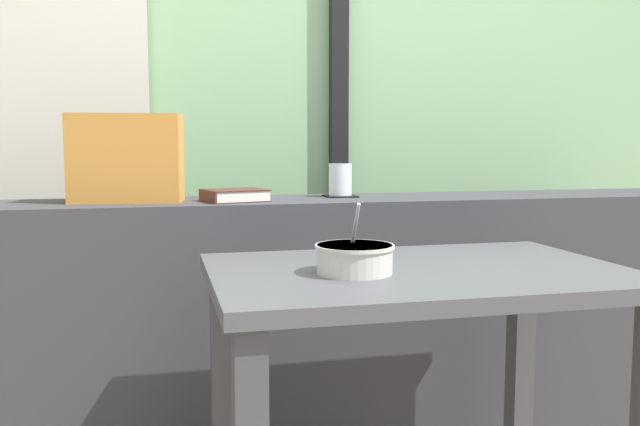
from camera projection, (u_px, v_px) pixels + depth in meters
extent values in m
cube|color=#8EBC89|center=(280.00, 43.00, 2.73)|extent=(4.80, 0.08, 2.80)
cube|color=beige|center=(69.00, 73.00, 2.46)|extent=(0.56, 0.06, 2.50)
cube|color=black|center=(339.00, 67.00, 2.73)|extent=(0.07, 0.05, 2.60)
cube|color=#38383D|center=(319.00, 325.00, 2.18)|extent=(2.80, 0.36, 0.82)
cube|color=#414145|center=(223.00, 398.00, 1.75)|extent=(0.06, 0.06, 0.68)
cube|color=#414145|center=(520.00, 372.00, 1.95)|extent=(0.06, 0.06, 0.68)
cube|color=#4C4C51|center=(418.00, 275.00, 1.55)|extent=(0.95, 0.63, 0.03)
cube|color=black|center=(340.00, 196.00, 2.20)|extent=(0.10, 0.10, 0.00)
cylinder|color=white|center=(340.00, 179.00, 2.19)|extent=(0.07, 0.07, 0.10)
cylinder|color=#CC4C38|center=(340.00, 185.00, 2.20)|extent=(0.07, 0.07, 0.06)
cube|color=#47231E|center=(235.00, 201.00, 2.03)|extent=(0.21, 0.18, 0.00)
cube|color=silver|center=(235.00, 195.00, 2.03)|extent=(0.20, 0.18, 0.03)
cube|color=#47231E|center=(235.00, 190.00, 2.03)|extent=(0.21, 0.18, 0.00)
cube|color=#47231E|center=(208.00, 196.00, 1.99)|extent=(0.04, 0.14, 0.04)
cube|color=#D18938|center=(126.00, 158.00, 1.99)|extent=(0.34, 0.19, 0.26)
cylinder|color=beige|center=(355.00, 259.00, 1.48)|extent=(0.17, 0.17, 0.06)
cylinder|color=beige|center=(355.00, 246.00, 1.48)|extent=(0.17, 0.17, 0.01)
cylinder|color=#B27038|center=(355.00, 262.00, 1.48)|extent=(0.15, 0.15, 0.04)
cylinder|color=silver|center=(354.00, 234.00, 1.50)|extent=(0.01, 0.10, 0.15)
ellipsoid|color=silver|center=(351.00, 253.00, 1.53)|extent=(0.03, 0.05, 0.01)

